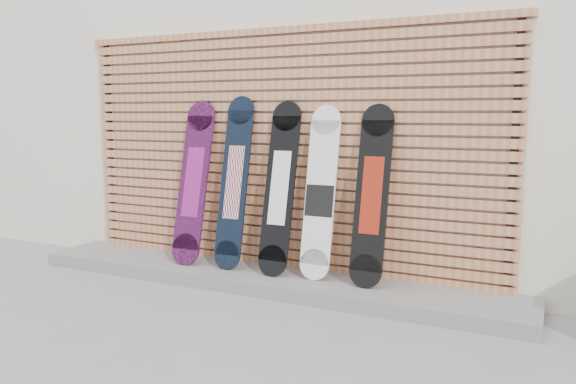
% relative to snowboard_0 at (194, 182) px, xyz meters
% --- Properties ---
extents(ground, '(80.00, 80.00, 0.00)m').
position_rel_snowboard_0_xyz_m(ground, '(0.93, -0.75, -0.89)').
color(ground, gray).
rests_on(ground, ground).
extents(building, '(12.00, 5.00, 3.60)m').
position_rel_snowboard_0_xyz_m(building, '(1.43, 2.75, 0.91)').
color(building, white).
rests_on(building, ground).
extents(concrete_step, '(4.60, 0.70, 0.12)m').
position_rel_snowboard_0_xyz_m(concrete_step, '(0.78, -0.07, -0.83)').
color(concrete_step, gray).
rests_on(concrete_step, ground).
extents(slat_wall, '(4.26, 0.08, 2.29)m').
position_rel_snowboard_0_xyz_m(slat_wall, '(0.78, 0.22, 0.32)').
color(slat_wall, '#C37B51').
rests_on(slat_wall, ground).
extents(snowboard_0, '(0.30, 0.40, 1.54)m').
position_rel_snowboard_0_xyz_m(snowboard_0, '(0.00, 0.00, 0.00)').
color(snowboard_0, black).
rests_on(snowboard_0, concrete_step).
extents(snowboard_1, '(0.27, 0.36, 1.58)m').
position_rel_snowboard_0_xyz_m(snowboard_1, '(0.44, 0.02, 0.02)').
color(snowboard_1, black).
rests_on(snowboard_1, concrete_step).
extents(snowboard_2, '(0.28, 0.38, 1.53)m').
position_rel_snowboard_0_xyz_m(snowboard_2, '(0.91, 0.01, -0.01)').
color(snowboard_2, black).
rests_on(snowboard_2, concrete_step).
extents(snowboard_3, '(0.27, 0.32, 1.49)m').
position_rel_snowboard_0_xyz_m(snowboard_3, '(1.28, 0.04, -0.04)').
color(snowboard_3, white).
rests_on(snowboard_3, concrete_step).
extents(snowboard_4, '(0.28, 0.34, 1.50)m').
position_rel_snowboard_0_xyz_m(snowboard_4, '(1.75, 0.03, -0.02)').
color(snowboard_4, black).
rests_on(snowboard_4, concrete_step).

